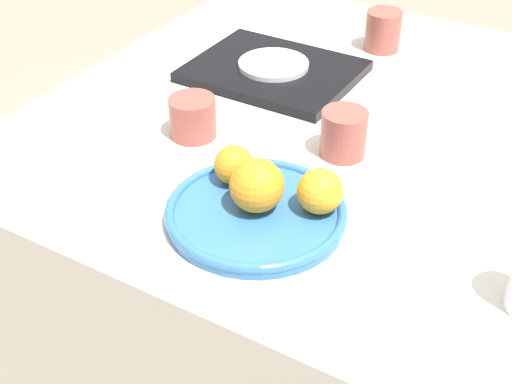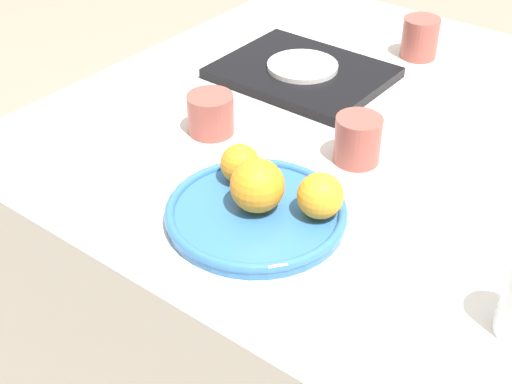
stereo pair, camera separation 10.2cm
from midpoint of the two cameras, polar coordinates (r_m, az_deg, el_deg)
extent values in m
cube|color=silver|center=(1.51, 11.61, -8.37)|extent=(1.20, 1.08, 0.77)
cylinder|color=#336BAD|center=(1.04, 2.79, -1.96)|extent=(0.26, 0.26, 0.02)
torus|color=#336BAD|center=(1.04, 2.81, -1.60)|extent=(0.27, 0.27, 0.01)
sphere|color=orange|center=(1.02, 2.96, 0.41)|extent=(0.08, 0.08, 0.08)
sphere|color=orange|center=(1.02, 8.02, -0.41)|extent=(0.07, 0.07, 0.07)
sphere|color=orange|center=(1.08, 1.40, 2.19)|extent=(0.06, 0.06, 0.06)
cube|color=black|center=(1.44, 5.77, 9.40)|extent=(0.32, 0.26, 0.02)
cylinder|color=silver|center=(1.43, 5.81, 9.93)|extent=(0.14, 0.14, 0.01)
cylinder|color=#9E4C42|center=(1.17, 10.62, 4.06)|extent=(0.08, 0.08, 0.08)
cylinder|color=#9E4C42|center=(1.23, -1.29, 6.19)|extent=(0.08, 0.08, 0.07)
cylinder|color=#9E4C42|center=(1.56, 14.87, 11.79)|extent=(0.08, 0.08, 0.08)
cube|color=silver|center=(1.18, 18.98, 0.54)|extent=(0.12, 0.11, 0.01)
camera|label=1|loc=(0.05, -87.14, 2.06)|focal=50.00mm
camera|label=2|loc=(0.05, 92.86, -2.06)|focal=50.00mm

